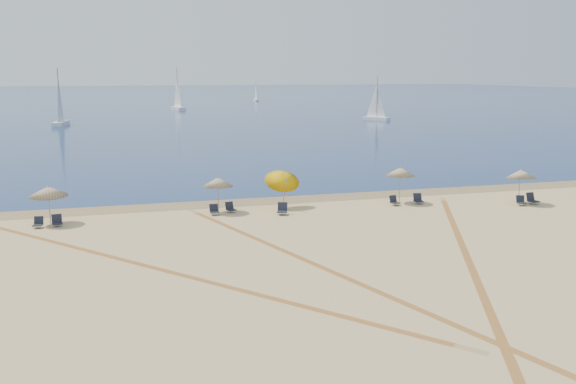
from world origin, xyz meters
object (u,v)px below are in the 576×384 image
object	(u,v)px
chair_4	(230,208)
sailboat_3	(178,97)
umbrella_2	(218,182)
chair_7	(418,199)
chair_2	(57,221)
chair_9	(532,199)
chair_5	(282,209)
sailboat_0	(376,107)
umbrella_4	(400,172)
umbrella_1	(48,191)
chair_6	(394,201)
chair_3	(214,210)
sailboat_2	(60,108)
umbrella_3	(282,178)
chair_1	(38,223)
umbrella_5	(521,174)
chair_8	(521,201)
sailboat_1	(256,94)

from	to	relation	value
chair_4	sailboat_3	bearing A→B (deg)	69.15
umbrella_2	chair_7	distance (m)	13.21
chair_2	chair_9	size ratio (longest dim) A/B	0.87
chair_5	chair_7	distance (m)	9.46
sailboat_0	umbrella_4	bearing A→B (deg)	-144.36
umbrella_1	chair_6	world-z (taller)	umbrella_1
chair_3	chair_4	distance (m)	1.15
sailboat_2	chair_5	bearing A→B (deg)	-67.78
umbrella_3	chair_1	bearing A→B (deg)	-174.36
chair_9	umbrella_2	bearing A→B (deg)	161.72
chair_2	chair_5	xyz separation A→B (m)	(12.97, -0.58, 0.03)
umbrella_1	umbrella_5	distance (m)	29.43
chair_3	sailboat_0	xyz separation A→B (m)	(40.59, 68.44, 2.07)
sailboat_3	chair_3	bearing A→B (deg)	-106.55
chair_1	chair_4	bearing A→B (deg)	14.83
chair_7	umbrella_4	bearing A→B (deg)	149.99
chair_7	chair_9	distance (m)	7.46
chair_5	sailboat_2	distance (m)	74.78
umbrella_1	chair_5	distance (m)	13.55
chair_3	sailboat_2	bearing A→B (deg)	98.05
umbrella_1	chair_7	xyz separation A→B (m)	(22.83, -0.76, -1.57)
umbrella_1	chair_8	xyz separation A→B (m)	(29.04, -2.99, -1.59)
chair_6	sailboat_2	bearing A→B (deg)	99.35
chair_3	umbrella_5	bearing A→B (deg)	-8.95
chair_2	sailboat_3	xyz separation A→B (m)	(17.96, 110.83, 2.63)
umbrella_5	sailboat_2	world-z (taller)	sailboat_2
chair_6	chair_7	size ratio (longest dim) A/B	0.98
sailboat_3	umbrella_5	bearing A→B (deg)	-96.33
sailboat_1	umbrella_1	bearing A→B (deg)	-104.83
umbrella_1	chair_4	size ratio (longest dim) A/B	3.01
umbrella_4	chair_9	bearing A→B (deg)	-19.04
chair_1	sailboat_2	xyz separation A→B (m)	(-3.99, 72.04, 2.54)
chair_3	chair_6	distance (m)	11.73
umbrella_2	umbrella_4	xyz separation A→B (m)	(12.06, -0.43, 0.19)
chair_6	sailboat_2	distance (m)	76.40
umbrella_1	chair_2	bearing A→B (deg)	-61.99
sailboat_1	chair_2	bearing A→B (deg)	-104.60
chair_6	umbrella_3	bearing A→B (deg)	159.32
chair_6	sailboat_1	bearing A→B (deg)	70.28
chair_1	chair_5	size ratio (longest dim) A/B	0.78
umbrella_2	sailboat_1	distance (m)	155.91
umbrella_3	chair_1	distance (m)	14.66
chair_2	chair_4	xyz separation A→B (m)	(10.03, 0.89, -0.01)
chair_5	chair_3	bearing A→B (deg)	-174.24
umbrella_5	chair_2	distance (m)	29.00
umbrella_4	chair_7	distance (m)	2.16
umbrella_4	chair_5	xyz separation A→B (m)	(-8.44, -1.34, -1.76)
chair_5	sailboat_2	size ratio (longest dim) A/B	0.09
chair_9	umbrella_5	bearing A→B (deg)	136.89
chair_5	chair_7	size ratio (longest dim) A/B	1.21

